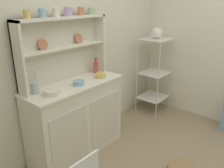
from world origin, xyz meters
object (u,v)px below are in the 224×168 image
object	(u,v)px
cup_gold_0	(27,14)
utensil_jar	(35,88)
hutch_cabinet	(76,118)
hutch_shelf_unit	(62,45)
porcelain_teapot	(157,33)
bowl_mixing_large	(52,92)
jam_bottle	(96,67)
bakers_rack	(155,69)

from	to	relation	value
cup_gold_0	utensil_jar	world-z (taller)	cup_gold_0
hutch_cabinet	hutch_shelf_unit	size ratio (longest dim) A/B	1.07
hutch_cabinet	utensil_jar	xyz separation A→B (m)	(-0.43, 0.08, 0.49)
porcelain_teapot	hutch_cabinet	bearing A→B (deg)	176.15
cup_gold_0	porcelain_teapot	bearing A→B (deg)	-6.62
hutch_shelf_unit	bowl_mixing_large	bearing A→B (deg)	-145.24
bowl_mixing_large	jam_bottle	xyz separation A→B (m)	(0.78, 0.16, 0.05)
cup_gold_0	jam_bottle	distance (m)	1.07
hutch_cabinet	porcelain_teapot	distance (m)	1.77
hutch_cabinet	porcelain_teapot	xyz separation A→B (m)	(1.56, -0.11, 0.82)
hutch_shelf_unit	porcelain_teapot	bearing A→B (deg)	-9.82
jam_bottle	hutch_shelf_unit	bearing A→B (deg)	169.75
cup_gold_0	jam_bottle	size ratio (longest dim) A/B	0.43
cup_gold_0	bowl_mixing_large	xyz separation A→B (m)	(0.06, -0.20, -0.72)
hutch_cabinet	bakers_rack	distance (m)	1.59
hutch_shelf_unit	utensil_jar	xyz separation A→B (m)	(-0.43, -0.09, -0.35)
bowl_mixing_large	jam_bottle	size ratio (longest dim) A/B	0.91
bakers_rack	cup_gold_0	xyz separation A→B (m)	(-1.96, 0.23, 0.92)
cup_gold_0	utensil_jar	xyz separation A→B (m)	(-0.04, -0.04, -0.69)
bakers_rack	jam_bottle	size ratio (longest dim) A/B	6.23
hutch_shelf_unit	bowl_mixing_large	size ratio (longest dim) A/B	6.31
bakers_rack	porcelain_teapot	distance (m)	0.57
hutch_cabinet	bowl_mixing_large	xyz separation A→B (m)	(-0.34, -0.07, 0.46)
bakers_rack	utensil_jar	xyz separation A→B (m)	(-2.00, 0.18, 0.23)
porcelain_teapot	hutch_shelf_unit	bearing A→B (deg)	170.18
hutch_cabinet	cup_gold_0	xyz separation A→B (m)	(-0.40, 0.12, 1.18)
utensil_jar	cup_gold_0	bearing A→B (deg)	51.45
cup_gold_0	bowl_mixing_large	bearing A→B (deg)	-74.02
utensil_jar	porcelain_teapot	distance (m)	2.03
bowl_mixing_large	utensil_jar	bearing A→B (deg)	121.21
bakers_rack	bowl_mixing_large	distance (m)	1.92
bowl_mixing_large	utensil_jar	size ratio (longest dim) A/B	0.70
hutch_shelf_unit	porcelain_teapot	world-z (taller)	hutch_shelf_unit
jam_bottle	bowl_mixing_large	bearing A→B (deg)	-168.41
bowl_mixing_large	utensil_jar	distance (m)	0.18
bakers_rack	porcelain_teapot	size ratio (longest dim) A/B	4.70
hutch_cabinet	jam_bottle	world-z (taller)	jam_bottle
hutch_cabinet	hutch_shelf_unit	world-z (taller)	hutch_shelf_unit
jam_bottle	utensil_jar	xyz separation A→B (m)	(-0.87, -0.01, -0.02)
hutch_shelf_unit	cup_gold_0	bearing A→B (deg)	-173.90
hutch_cabinet	cup_gold_0	bearing A→B (deg)	162.97
hutch_cabinet	utensil_jar	size ratio (longest dim) A/B	4.75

